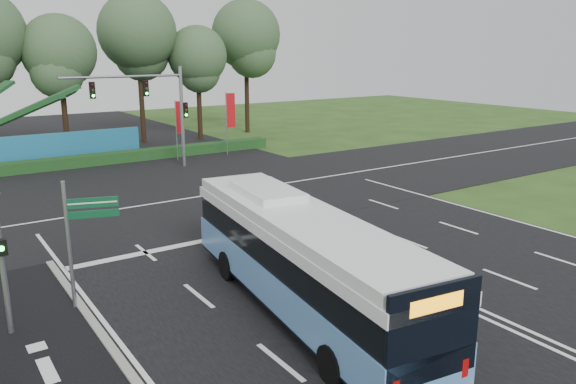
# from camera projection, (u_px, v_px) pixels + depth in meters

# --- Properties ---
(ground) EXTENTS (120.00, 120.00, 0.00)m
(ground) POSITION_uv_depth(u_px,v_px,m) (349.00, 257.00, 22.47)
(ground) COLOR #264416
(ground) RESTS_ON ground
(road_main) EXTENTS (20.00, 120.00, 0.04)m
(road_main) POSITION_uv_depth(u_px,v_px,m) (349.00, 257.00, 22.47)
(road_main) COLOR black
(road_main) RESTS_ON ground
(road_cross) EXTENTS (120.00, 14.00, 0.05)m
(road_cross) POSITION_uv_depth(u_px,v_px,m) (213.00, 195.00, 32.09)
(road_cross) COLOR black
(road_cross) RESTS_ON ground
(kerb_strip) EXTENTS (0.25, 18.00, 0.12)m
(kerb_strip) POSITION_uv_depth(u_px,v_px,m) (125.00, 368.00, 14.56)
(kerb_strip) COLOR gray
(kerb_strip) RESTS_ON ground
(city_bus) EXTENTS (4.16, 12.47, 3.51)m
(city_bus) POSITION_uv_depth(u_px,v_px,m) (302.00, 259.00, 17.39)
(city_bus) COLOR #5486C3
(city_bus) RESTS_ON ground
(pedestrian_signal) EXTENTS (0.33, 0.44, 4.00)m
(pedestrian_signal) POSITION_uv_depth(u_px,v_px,m) (3.00, 265.00, 15.82)
(pedestrian_signal) COLOR gray
(pedestrian_signal) RESTS_ON ground
(street_sign) EXTENTS (1.57, 0.60, 4.21)m
(street_sign) POSITION_uv_depth(u_px,v_px,m) (79.00, 229.00, 17.49)
(street_sign) COLOR gray
(street_sign) RESTS_ON ground
(banner_flag_mid) EXTENTS (0.65, 0.20, 4.51)m
(banner_flag_mid) POSITION_uv_depth(u_px,v_px,m) (179.00, 121.00, 41.57)
(banner_flag_mid) COLOR gray
(banner_flag_mid) RESTS_ON ground
(banner_flag_right) EXTENTS (0.71, 0.27, 4.97)m
(banner_flag_right) POSITION_uv_depth(u_px,v_px,m) (230.00, 115.00, 43.38)
(banner_flag_right) COLOR gray
(banner_flag_right) RESTS_ON ground
(traffic_light_gantry) EXTENTS (8.41, 0.28, 7.00)m
(traffic_light_gantry) POSITION_uv_depth(u_px,v_px,m) (157.00, 102.00, 37.89)
(traffic_light_gantry) COLOR gray
(traffic_light_gantry) RESTS_ON ground
(hedge) EXTENTS (22.00, 1.20, 0.80)m
(hedge) POSITION_uv_depth(u_px,v_px,m) (138.00, 155.00, 42.03)
(hedge) COLOR #143917
(hedge) RESTS_ON ground
(blue_hoarding) EXTENTS (10.00, 0.30, 2.20)m
(blue_hoarding) POSITION_uv_depth(u_px,v_px,m) (73.00, 147.00, 41.69)
(blue_hoarding) COLOR #1A6890
(blue_hoarding) RESTS_ON ground
(eucalyptus_row) EXTENTS (41.16, 9.09, 12.92)m
(eucalyptus_row) POSITION_uv_depth(u_px,v_px,m) (70.00, 40.00, 44.47)
(eucalyptus_row) COLOR black
(eucalyptus_row) RESTS_ON ground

